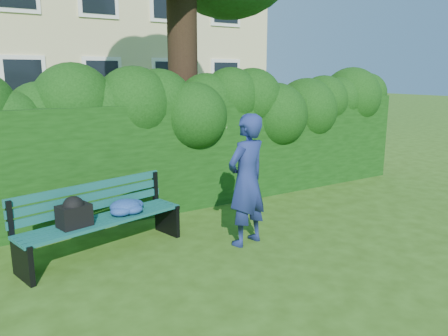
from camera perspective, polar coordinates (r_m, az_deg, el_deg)
ground at (r=6.05m, az=3.09°, el=-9.87°), size 80.00×80.00×0.00m
hedge at (r=7.63m, az=-6.45°, el=1.80°), size 10.00×1.00×1.80m
park_bench at (r=5.81m, az=-15.67°, el=-5.96°), size 2.21×1.03×0.89m
man_reading at (r=5.80m, az=2.98°, el=-1.61°), size 0.73×0.57×1.77m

